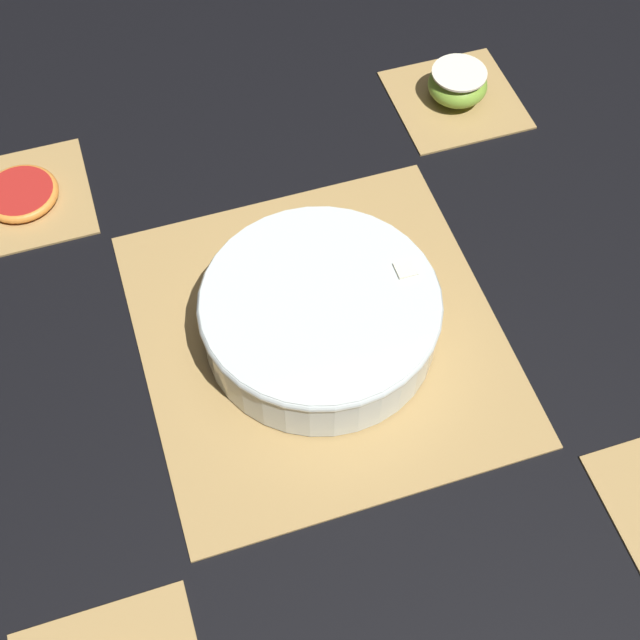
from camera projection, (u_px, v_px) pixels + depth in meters
ground_plane at (320, 336)px, 0.99m from camera, size 6.00×6.00×0.00m
bamboo_mat_center at (320, 335)px, 0.99m from camera, size 0.42×0.39×0.01m
coaster_mat_near_right at (455, 99)px, 1.20m from camera, size 0.16×0.16×0.01m
coaster_mat_far_right at (23, 198)px, 1.10m from camera, size 0.16×0.16×0.01m
fruit_salad_bowl at (320, 314)px, 0.96m from camera, size 0.26×0.26×0.07m
apple_half at (458, 84)px, 1.18m from camera, size 0.08×0.08×0.04m
grapefruit_slice at (21, 194)px, 1.10m from camera, size 0.09×0.09×0.01m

